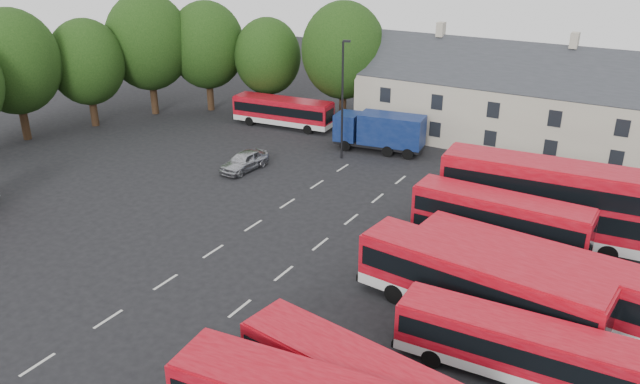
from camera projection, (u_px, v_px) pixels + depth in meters
The scene contains 14 objects.
ground at pixel (190, 266), 35.25m from camera, with size 140.00×140.00×0.00m, color black.
lane_markings at pixel (247, 262), 35.67m from camera, with size 5.15×33.80×0.01m.
treeline at pixel (154, 55), 57.63m from camera, with size 29.92×32.59×12.01m.
terrace_houses at pixel (564, 110), 50.97m from camera, with size 35.70×7.13×10.06m.
bus_row_b at pixel (360, 383), 23.64m from camera, with size 10.57×3.81×2.92m.
bus_row_c at pixel (513, 344), 26.04m from camera, with size 9.80×2.65×2.75m.
bus_row_d at pixel (478, 282), 29.86m from camera, with size 12.13×3.91×3.37m.
bus_row_e at pixel (532, 272), 30.73m from camera, with size 11.96×3.69×3.33m.
bus_dd_south at pixel (499, 224), 35.00m from camera, with size 9.81×2.50×4.00m.
bus_dd_north at pixel (545, 197), 37.14m from camera, with size 12.39×3.70×5.01m.
bus_north at pixel (283, 110), 58.95m from camera, with size 9.91×3.14×2.76m.
box_truck at pixel (381, 130), 52.45m from camera, with size 7.78×3.36×3.29m.
silver_car at pixel (244, 161), 48.78m from camera, with size 1.80×4.47×1.52m, color #ACAEB4.
lamppost at pixel (343, 97), 49.57m from camera, with size 0.67×0.40×9.66m.
Camera 1 is at (21.92, -22.78, 17.74)m, focal length 35.00 mm.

